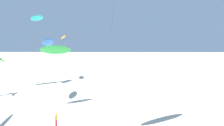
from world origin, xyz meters
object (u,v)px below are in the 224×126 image
flying_kite_0 (37,18)px  flying_kite_6 (56,50)px  flying_kite_5 (63,37)px  flying_kite_3 (48,42)px  person_mid_field (56,120)px

flying_kite_0 → flying_kite_6: flying_kite_0 is taller
flying_kite_0 → flying_kite_5: size_ratio=1.37×
flying_kite_5 → flying_kite_6: 21.23m
flying_kite_3 → flying_kite_6: (2.02, -3.77, -0.93)m
flying_kite_3 → person_mid_field: (4.02, -12.85, -7.57)m
flying_kite_6 → person_mid_field: 11.43m
flying_kite_5 → person_mid_field: 31.56m
flying_kite_3 → flying_kite_5: flying_kite_5 is taller
flying_kite_5 → flying_kite_6: bearing=-81.1°
flying_kite_6 → person_mid_field: size_ratio=4.96×
flying_kite_0 → flying_kite_6: bearing=-64.8°
flying_kite_0 → person_mid_field: 28.28m
flying_kite_0 → flying_kite_3: 12.98m
flying_kite_3 → flying_kite_5: bearing=94.1°
flying_kite_0 → flying_kite_5: bearing=57.9°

